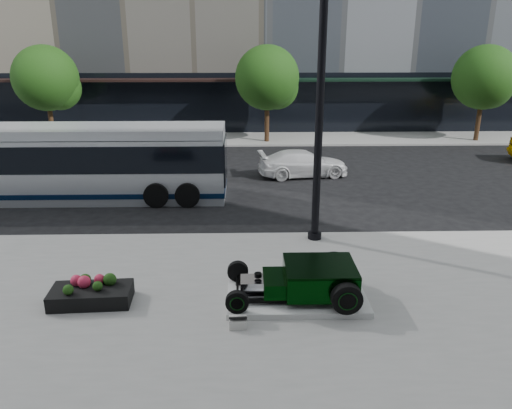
{
  "coord_description": "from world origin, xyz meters",
  "views": [
    {
      "loc": [
        -0.38,
        -17.28,
        6.32
      ],
      "look_at": [
        -0.02,
        -2.26,
        1.2
      ],
      "focal_mm": 35.0,
      "sensor_mm": 36.0,
      "label": 1
    }
  ],
  "objects_px": {
    "lamppost": "(319,124)",
    "white_sedan": "(303,163)",
    "flower_planter": "(91,294)",
    "hot_rod": "(311,279)",
    "transit_bus": "(75,162)"
  },
  "relations": [
    {
      "from": "lamppost",
      "to": "flower_planter",
      "type": "xyz_separation_m",
      "value": [
        -5.99,
        -3.93,
        -3.46
      ]
    },
    {
      "from": "flower_planter",
      "to": "white_sedan",
      "type": "bearing_deg",
      "value": 61.16
    },
    {
      "from": "transit_bus",
      "to": "white_sedan",
      "type": "bearing_deg",
      "value": 17.79
    },
    {
      "from": "hot_rod",
      "to": "white_sedan",
      "type": "distance_m",
      "value": 11.89
    },
    {
      "from": "flower_planter",
      "to": "hot_rod",
      "type": "bearing_deg",
      "value": -0.09
    },
    {
      "from": "transit_bus",
      "to": "lamppost",
      "type": "bearing_deg",
      "value": -28.18
    },
    {
      "from": "white_sedan",
      "to": "hot_rod",
      "type": "bearing_deg",
      "value": 166.24
    },
    {
      "from": "hot_rod",
      "to": "white_sedan",
      "type": "height_order",
      "value": "white_sedan"
    },
    {
      "from": "lamppost",
      "to": "white_sedan",
      "type": "distance_m",
      "value": 8.54
    },
    {
      "from": "hot_rod",
      "to": "lamppost",
      "type": "height_order",
      "value": "lamppost"
    },
    {
      "from": "lamppost",
      "to": "white_sedan",
      "type": "xyz_separation_m",
      "value": [
        0.52,
        7.9,
        -3.2
      ]
    },
    {
      "from": "white_sedan",
      "to": "lamppost",
      "type": "bearing_deg",
      "value": 168.09
    },
    {
      "from": "lamppost",
      "to": "transit_bus",
      "type": "bearing_deg",
      "value": 151.82
    },
    {
      "from": "flower_planter",
      "to": "white_sedan",
      "type": "xyz_separation_m",
      "value": [
        6.51,
        11.83,
        0.26
      ]
    },
    {
      "from": "white_sedan",
      "to": "flower_planter",
      "type": "bearing_deg",
      "value": 143.04
    }
  ]
}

